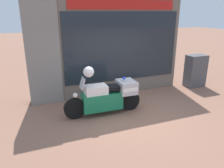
# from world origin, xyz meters

# --- Properties ---
(ground_plane) EXTENTS (60.00, 60.00, 0.00)m
(ground_plane) POSITION_xyz_m (0.00, 0.00, 0.00)
(ground_plane) COLOR #8E604C
(shop_building) EXTENTS (5.64, 0.55, 3.43)m
(shop_building) POSITION_xyz_m (-0.44, 2.00, 1.72)
(shop_building) COLOR #6B6056
(shop_building) RESTS_ON ground
(window_display) EXTENTS (4.12, 0.30, 1.80)m
(window_display) POSITION_xyz_m (0.46, 2.03, 0.44)
(window_display) COLOR slate
(window_display) RESTS_ON ground
(paramedic_motorcycle) EXTENTS (2.37, 0.65, 1.21)m
(paramedic_motorcycle) POSITION_xyz_m (-0.65, 0.36, 0.56)
(paramedic_motorcycle) COLOR black
(paramedic_motorcycle) RESTS_ON ground
(utility_cabinet) EXTENTS (0.80, 0.49, 1.30)m
(utility_cabinet) POSITION_xyz_m (3.62, 1.46, 0.65)
(utility_cabinet) COLOR #4C4C51
(utility_cabinet) RESTS_ON ground
(white_helmet) EXTENTS (0.31, 0.31, 0.31)m
(white_helmet) POSITION_xyz_m (-1.21, 0.38, 1.37)
(white_helmet) COLOR white
(white_helmet) RESTS_ON paramedic_motorcycle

